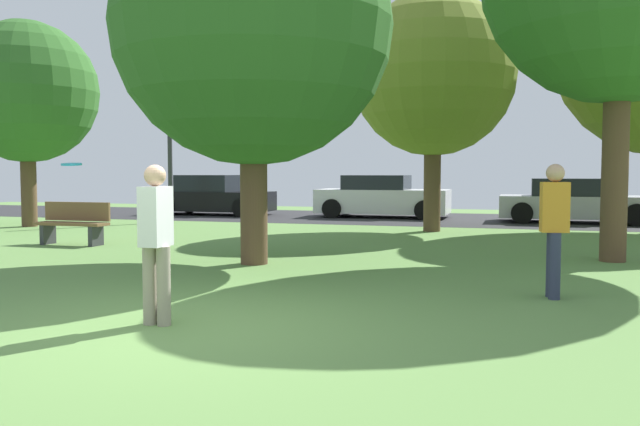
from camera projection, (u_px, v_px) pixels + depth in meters
ground_plane at (173, 330)px, 6.41m from camera, size 44.00×44.00×0.00m
road_strip at (419, 219)px, 21.68m from camera, size 44.00×6.40×0.01m
maple_tree_far at (26, 92)px, 18.35m from camera, size 3.95×3.95×5.75m
maple_tree_near at (253, 26)px, 10.80m from camera, size 4.62×4.62×6.26m
oak_tree_center at (433, 75)px, 16.82m from camera, size 4.17×4.17×6.12m
person_thrower at (554, 225)px, 7.99m from camera, size 0.35×0.30×1.64m
person_bystander at (156, 237)px, 6.58m from camera, size 0.30×0.32×1.62m
frisbee_disc at (71, 164)px, 8.89m from camera, size 0.34×0.34×0.05m
parked_car_black at (213, 197)px, 23.62m from camera, size 4.16×1.98×1.43m
parked_car_white at (382, 198)px, 22.32m from camera, size 4.40×2.11×1.43m
parked_car_silver at (574, 202)px, 19.92m from camera, size 4.43×2.02×1.34m
park_bench at (73, 223)px, 13.91m from camera, size 1.60×0.45×0.90m
street_lamp_post at (170, 149)px, 19.97m from camera, size 0.14×0.14×4.50m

